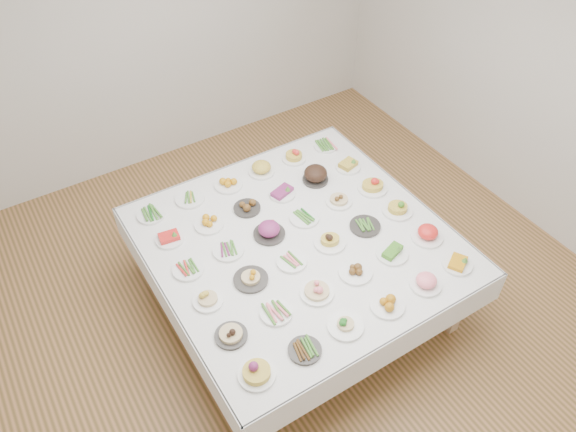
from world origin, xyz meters
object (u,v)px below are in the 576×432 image
dish_0 (256,370)px  dish_18 (188,268)px  dish_35 (326,145)px  display_table (298,246)px

dish_0 → dish_18: (0.00, 1.01, -0.05)m
dish_18 → dish_35: dish_35 is taller
display_table → dish_35: size_ratio=10.34×
display_table → dish_0: (-0.85, -0.84, 0.14)m
display_table → dish_35: bearing=45.3°
dish_0 → dish_18: dish_0 is taller
dish_0 → dish_35: size_ratio=1.10×
display_table → dish_35: (0.85, 0.86, 0.09)m
dish_0 → dish_18: size_ratio=1.01×
dish_18 → dish_35: bearing=22.2°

